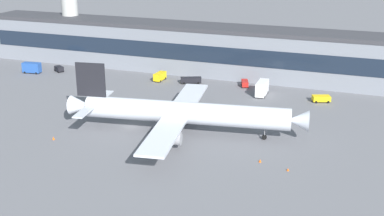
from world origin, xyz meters
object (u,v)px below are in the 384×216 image
(baggage_tug, at_px, (59,69))
(traffic_cone_0, at_px, (53,138))
(control_tower, at_px, (69,3))
(crew_van, at_px, (160,76))
(follow_me_car, at_px, (245,83))
(stair_truck, at_px, (32,67))
(traffic_cone_2, at_px, (288,169))
(pushback_tractor, at_px, (322,98))
(catering_truck, at_px, (262,88))
(airliner, at_px, (182,113))
(traffic_cone_1, at_px, (260,161))
(belt_loader, at_px, (191,80))

(baggage_tug, height_order, traffic_cone_0, baggage_tug)
(control_tower, height_order, crew_van, control_tower)
(crew_van, bearing_deg, follow_me_car, 6.67)
(control_tower, bearing_deg, traffic_cone_0, -60.42)
(stair_truck, height_order, traffic_cone_0, stair_truck)
(crew_van, xyz_separation_m, traffic_cone_2, (49.43, -49.98, -1.17))
(crew_van, height_order, baggage_tug, crew_van)
(pushback_tractor, relative_size, stair_truck, 0.87)
(control_tower, distance_m, catering_truck, 81.58)
(airliner, relative_size, traffic_cone_1, 83.76)
(baggage_tug, distance_m, traffic_cone_1, 92.08)
(airliner, relative_size, control_tower, 1.71)
(belt_loader, bearing_deg, stair_truck, -172.72)
(baggage_tug, bearing_deg, belt_loader, 2.87)
(stair_truck, bearing_deg, pushback_tractor, 1.46)
(belt_loader, bearing_deg, airliner, -72.36)
(traffic_cone_2, bearing_deg, follow_me_car, 112.95)
(pushback_tractor, height_order, traffic_cone_2, pushback_tractor)
(catering_truck, xyz_separation_m, traffic_cone_1, (9.59, -44.03, -1.96))
(control_tower, relative_size, traffic_cone_1, 49.07)
(belt_loader, bearing_deg, traffic_cone_0, -104.29)
(airliner, height_order, traffic_cone_1, airliner)
(crew_van, xyz_separation_m, catering_truck, (33.81, -4.01, 0.83))
(control_tower, bearing_deg, stair_truck, -92.00)
(traffic_cone_1, bearing_deg, airliner, 155.97)
(follow_me_car, distance_m, traffic_cone_0, 63.37)
(follow_me_car, relative_size, stair_truck, 0.76)
(crew_van, distance_m, belt_loader, 10.25)
(crew_van, relative_size, baggage_tug, 1.29)
(catering_truck, bearing_deg, stair_truck, -178.26)
(stair_truck, bearing_deg, traffic_cone_1, -25.57)
(airliner, xyz_separation_m, traffic_cone_2, (26.68, -11.15, -4.86))
(baggage_tug, bearing_deg, catering_truck, -1.80)
(follow_me_car, bearing_deg, airliner, -95.70)
(airliner, relative_size, traffic_cone_0, 78.91)
(stair_truck, height_order, belt_loader, stair_truck)
(belt_loader, xyz_separation_m, catering_truck, (23.58, -4.53, 1.14))
(pushback_tractor, bearing_deg, traffic_cone_1, -99.36)
(airliner, height_order, pushback_tractor, airliner)
(control_tower, xyz_separation_m, follow_me_car, (69.78, -14.00, -19.39))
(control_tower, distance_m, crew_van, 49.92)
(belt_loader, height_order, catering_truck, catering_truck)
(pushback_tractor, bearing_deg, control_tower, 167.28)
(traffic_cone_0, bearing_deg, stair_truck, 131.17)
(follow_me_car, relative_size, traffic_cone_0, 6.70)
(belt_loader, height_order, baggage_tug, belt_loader)
(control_tower, distance_m, traffic_cone_1, 109.97)
(traffic_cone_1, bearing_deg, follow_me_car, 107.84)
(stair_truck, distance_m, crew_van, 44.13)
(follow_me_car, relative_size, crew_van, 0.90)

